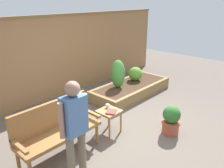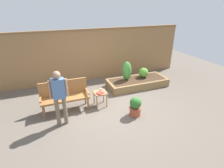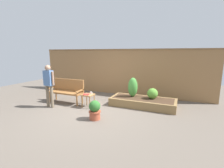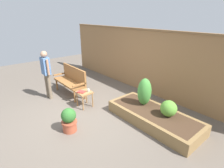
# 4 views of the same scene
# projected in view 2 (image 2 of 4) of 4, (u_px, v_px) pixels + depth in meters

# --- Properties ---
(ground_plane) EXTENTS (14.00, 14.00, 0.00)m
(ground_plane) POSITION_uv_depth(u_px,v_px,m) (113.00, 108.00, 5.68)
(ground_plane) COLOR #60564C
(fence_back) EXTENTS (8.40, 0.14, 2.16)m
(fence_back) POSITION_uv_depth(u_px,v_px,m) (91.00, 55.00, 7.44)
(fence_back) COLOR olive
(fence_back) RESTS_ON ground_plane
(garden_bench) EXTENTS (1.44, 0.48, 0.94)m
(garden_bench) POSITION_uv_depth(u_px,v_px,m) (64.00, 94.00, 5.40)
(garden_bench) COLOR #936033
(garden_bench) RESTS_ON ground_plane
(side_table) EXTENTS (0.40, 0.40, 0.48)m
(side_table) POSITION_uv_depth(u_px,v_px,m) (100.00, 94.00, 5.67)
(side_table) COLOR #9E7042
(side_table) RESTS_ON ground_plane
(cup_on_table) EXTENTS (0.11, 0.07, 0.08)m
(cup_on_table) POSITION_uv_depth(u_px,v_px,m) (101.00, 89.00, 5.73)
(cup_on_table) COLOR silver
(cup_on_table) RESTS_ON side_table
(book_on_table) EXTENTS (0.27, 0.25, 0.03)m
(book_on_table) POSITION_uv_depth(u_px,v_px,m) (100.00, 93.00, 5.55)
(book_on_table) COLOR #B2332D
(book_on_table) RESTS_ON side_table
(potted_boxwood) EXTENTS (0.36, 0.36, 0.59)m
(potted_boxwood) POSITION_uv_depth(u_px,v_px,m) (135.00, 106.00, 5.19)
(potted_boxwood) COLOR #A84C33
(potted_boxwood) RESTS_ON ground_plane
(raised_planter_bed) EXTENTS (2.40, 1.00, 0.30)m
(raised_planter_bed) POSITION_uv_depth(u_px,v_px,m) (137.00, 83.00, 7.13)
(raised_planter_bed) COLOR olive
(raised_planter_bed) RESTS_ON ground_plane
(shrub_near_bench) EXTENTS (0.37, 0.37, 0.74)m
(shrub_near_bench) POSITION_uv_depth(u_px,v_px,m) (127.00, 71.00, 6.87)
(shrub_near_bench) COLOR brown
(shrub_near_bench) RESTS_ON raised_planter_bed
(shrub_far_corner) EXTENTS (0.39, 0.39, 0.39)m
(shrub_far_corner) POSITION_uv_depth(u_px,v_px,m) (143.00, 73.00, 7.19)
(shrub_far_corner) COLOR brown
(shrub_far_corner) RESTS_ON raised_planter_bed
(person_by_bench) EXTENTS (0.47, 0.20, 1.56)m
(person_by_bench) POSITION_uv_depth(u_px,v_px,m) (59.00, 94.00, 4.54)
(person_by_bench) COLOR #70604C
(person_by_bench) RESTS_ON ground_plane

